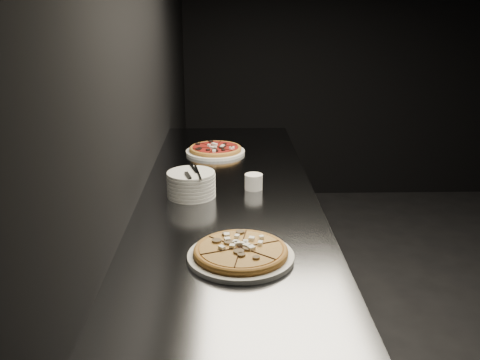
{
  "coord_description": "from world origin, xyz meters",
  "views": [
    {
      "loc": [
        -2.13,
        -2.13,
        1.7
      ],
      "look_at": [
        -2.08,
        -0.01,
        0.98
      ],
      "focal_mm": 40.0,
      "sensor_mm": 36.0,
      "label": 1
    }
  ],
  "objects_px": {
    "pizza_mushroom": "(241,253)",
    "plate_stack": "(191,184)",
    "counter": "(229,289)",
    "cutlery": "(193,173)",
    "ramekin": "(254,181)",
    "pizza_tomato": "(215,150)"
  },
  "relations": [
    {
      "from": "counter",
      "to": "cutlery",
      "type": "relative_size",
      "value": 11.38
    },
    {
      "from": "cutlery",
      "to": "ramekin",
      "type": "relative_size",
      "value": 2.78
    },
    {
      "from": "counter",
      "to": "cutlery",
      "type": "xyz_separation_m",
      "value": [
        -0.15,
        -0.04,
        0.57
      ]
    },
    {
      "from": "counter",
      "to": "pizza_tomato",
      "type": "bearing_deg",
      "value": 95.99
    },
    {
      "from": "counter",
      "to": "cutlery",
      "type": "height_order",
      "value": "cutlery"
    },
    {
      "from": "plate_stack",
      "to": "pizza_tomato",
      "type": "bearing_deg",
      "value": 82.37
    },
    {
      "from": "counter",
      "to": "pizza_mushroom",
      "type": "distance_m",
      "value": 0.77
    },
    {
      "from": "ramekin",
      "to": "cutlery",
      "type": "bearing_deg",
      "value": -160.14
    },
    {
      "from": "cutlery",
      "to": "ramekin",
      "type": "height_order",
      "value": "cutlery"
    },
    {
      "from": "plate_stack",
      "to": "ramekin",
      "type": "distance_m",
      "value": 0.28
    },
    {
      "from": "pizza_tomato",
      "to": "plate_stack",
      "type": "height_order",
      "value": "plate_stack"
    },
    {
      "from": "ramekin",
      "to": "plate_stack",
      "type": "bearing_deg",
      "value": -163.69
    },
    {
      "from": "counter",
      "to": "cutlery",
      "type": "distance_m",
      "value": 0.59
    },
    {
      "from": "pizza_mushroom",
      "to": "ramekin",
      "type": "bearing_deg",
      "value": 83.7
    },
    {
      "from": "pizza_mushroom",
      "to": "pizza_tomato",
      "type": "relative_size",
      "value": 1.11
    },
    {
      "from": "counter",
      "to": "pizza_tomato",
      "type": "xyz_separation_m",
      "value": [
        -0.07,
        0.63,
        0.48
      ]
    },
    {
      "from": "pizza_mushroom",
      "to": "plate_stack",
      "type": "distance_m",
      "value": 0.61
    },
    {
      "from": "counter",
      "to": "plate_stack",
      "type": "distance_m",
      "value": 0.53
    },
    {
      "from": "plate_stack",
      "to": "ramekin",
      "type": "bearing_deg",
      "value": 16.31
    },
    {
      "from": "pizza_tomato",
      "to": "ramekin",
      "type": "xyz_separation_m",
      "value": [
        0.18,
        -0.58,
        0.02
      ]
    },
    {
      "from": "pizza_mushroom",
      "to": "cutlery",
      "type": "height_order",
      "value": "cutlery"
    },
    {
      "from": "pizza_tomato",
      "to": "cutlery",
      "type": "height_order",
      "value": "cutlery"
    }
  ]
}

